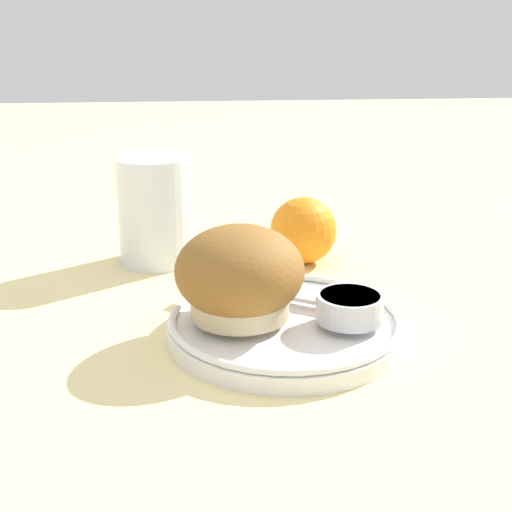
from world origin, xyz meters
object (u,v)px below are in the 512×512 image
object	(u,v)px
muffin	(240,276)
juice_glass	(156,210)
butter_knife	(271,291)
orange_fruit	(303,230)

from	to	relation	value
muffin	juice_glass	distance (m)	0.20
butter_knife	juice_glass	bearing A→B (deg)	156.56
muffin	orange_fruit	distance (m)	0.19
muffin	juice_glass	size ratio (longest dim) A/B	0.92
muffin	orange_fruit	xyz separation A→B (m)	(0.08, 0.17, -0.02)
orange_fruit	juice_glass	world-z (taller)	juice_glass
orange_fruit	juice_glass	size ratio (longest dim) A/B	0.62
juice_glass	butter_knife	bearing A→B (deg)	-54.32
butter_knife	juice_glass	distance (m)	0.18
orange_fruit	muffin	bearing A→B (deg)	-113.64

